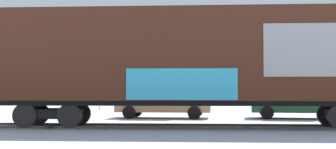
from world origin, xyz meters
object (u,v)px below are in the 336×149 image
at_px(freight_car, 202,58).
at_px(parked_car_tan, 163,102).
at_px(flagpole, 95,41).
at_px(parked_car_green, 297,101).

distance_m(freight_car, parked_car_tan, 5.98).
xyz_separation_m(freight_car, flagpole, (-7.90, 12.90, 2.12)).
distance_m(freight_car, parked_car_green, 7.38).
distance_m(parked_car_tan, parked_car_green, 6.65).
height_order(freight_car, parked_car_green, freight_car).
bearing_deg(freight_car, flagpole, 121.50).
bearing_deg(flagpole, parked_car_green, -30.49).
height_order(flagpole, parked_car_tan, flagpole).
bearing_deg(parked_car_green, flagpole, 149.51).
bearing_deg(freight_car, parked_car_tan, 112.89).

